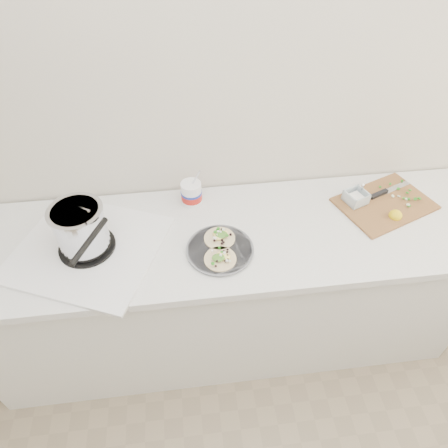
{
  "coord_description": "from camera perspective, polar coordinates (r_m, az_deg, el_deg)",
  "views": [
    {
      "loc": [
        -0.17,
        0.2,
        2.19
      ],
      "look_at": [
        -0.02,
        1.41,
        0.96
      ],
      "focal_mm": 32.0,
      "sensor_mm": 36.0,
      "label": 1
    }
  ],
  "objects": [
    {
      "name": "taco_plate",
      "position": [
        1.7,
        -0.59,
        -3.49
      ],
      "size": [
        0.29,
        0.29,
        0.04
      ],
      "rotation": [
        0.0,
        0.0,
        -0.36
      ],
      "color": "slate",
      "rests_on": "counter"
    },
    {
      "name": "stove",
      "position": [
        1.75,
        -19.48,
        -1.49
      ],
      "size": [
        0.75,
        0.72,
        0.28
      ],
      "rotation": [
        0.0,
        0.0,
        -0.4
      ],
      "color": "silver",
      "rests_on": "counter"
    },
    {
      "name": "tub",
      "position": [
        1.89,
        -4.61,
        4.59
      ],
      "size": [
        0.1,
        0.1,
        0.22
      ],
      "rotation": [
        0.0,
        0.0,
        -0.21
      ],
      "color": "white",
      "rests_on": "counter"
    },
    {
      "name": "counter",
      "position": [
        2.14,
        0.5,
        -9.31
      ],
      "size": [
        2.44,
        0.66,
        0.9
      ],
      "color": "silver",
      "rests_on": "ground"
    },
    {
      "name": "cutboard",
      "position": [
        2.05,
        21.72,
        3.08
      ],
      "size": [
        0.51,
        0.43,
        0.07
      ],
      "rotation": [
        0.0,
        0.0,
        0.37
      ],
      "color": "brown",
      "rests_on": "counter"
    }
  ]
}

